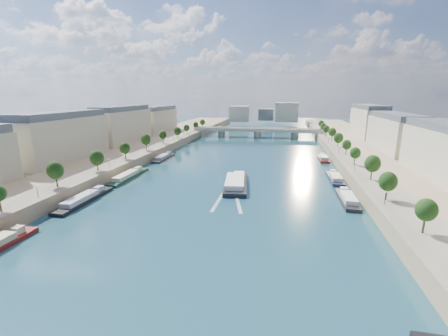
% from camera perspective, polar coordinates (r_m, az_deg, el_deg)
% --- Properties ---
extents(ground, '(700.00, 700.00, 0.00)m').
position_cam_1_polar(ground, '(152.17, 2.52, -0.14)').
color(ground, '#0B2831').
rests_on(ground, ground).
extents(quay_left, '(44.00, 520.00, 5.00)m').
position_cam_1_polar(quay_left, '(177.05, -21.18, 1.75)').
color(quay_left, '#9E8460').
rests_on(quay_left, ground).
extents(quay_right, '(44.00, 520.00, 5.00)m').
position_cam_1_polar(quay_right, '(158.03, 29.29, -0.48)').
color(quay_right, '#9E8460').
rests_on(quay_right, ground).
extents(pave_left, '(14.00, 520.00, 0.10)m').
position_cam_1_polar(pave_left, '(169.05, -16.94, 2.44)').
color(pave_left, gray).
rests_on(pave_left, quay_left).
extents(pave_right, '(14.00, 520.00, 0.10)m').
position_cam_1_polar(pave_right, '(153.40, 24.08, 0.69)').
color(pave_right, gray).
rests_on(pave_right, quay_right).
extents(trees_left, '(4.80, 268.80, 8.26)m').
position_cam_1_polar(trees_left, '(168.93, -16.16, 4.36)').
color(trees_left, '#382B1E').
rests_on(trees_left, ground).
extents(trees_right, '(4.80, 268.80, 8.26)m').
position_cam_1_polar(trees_right, '(161.55, 22.83, 3.40)').
color(trees_right, '#382B1E').
rests_on(trees_right, ground).
extents(lamps_left, '(0.36, 200.36, 4.28)m').
position_cam_1_polar(lamps_left, '(157.80, -17.25, 2.64)').
color(lamps_left, black).
rests_on(lamps_left, ground).
extents(lamps_right, '(0.36, 200.36, 4.28)m').
position_cam_1_polar(lamps_right, '(156.70, 22.20, 2.16)').
color(lamps_right, black).
rests_on(lamps_right, ground).
extents(buildings_left, '(16.00, 226.00, 23.20)m').
position_cam_1_polar(buildings_left, '(191.95, -22.96, 6.70)').
color(buildings_left, '#BAB08F').
rests_on(buildings_left, ground).
extents(buildings_right, '(16.00, 226.00, 23.20)m').
position_cam_1_polar(buildings_right, '(171.22, 32.79, 4.84)').
color(buildings_right, '#BAB08F').
rests_on(buildings_right, ground).
extents(skyline, '(79.00, 42.00, 22.00)m').
position_cam_1_polar(skyline, '(366.63, 8.37, 10.30)').
color(skyline, '#BAB08F').
rests_on(skyline, ground).
extents(bridge, '(112.00, 12.00, 8.15)m').
position_cam_1_polar(bridge, '(264.74, 6.39, 6.93)').
color(bridge, '#C1B79E').
rests_on(bridge, ground).
extents(tour_barge, '(12.66, 32.06, 4.24)m').
position_cam_1_polar(tour_barge, '(123.80, 2.23, -2.85)').
color(tour_barge, black).
rests_on(tour_barge, ground).
extents(wake, '(10.73, 26.00, 0.04)m').
position_cam_1_polar(wake, '(108.73, 0.85, -5.94)').
color(wake, silver).
rests_on(wake, ground).
extents(moored_barges_left, '(5.00, 161.17, 3.60)m').
position_cam_1_polar(moored_barges_left, '(119.28, -24.12, -4.96)').
color(moored_barges_left, '#1D1C3E').
rests_on(moored_barges_left, ground).
extents(moored_barges_right, '(5.00, 163.88, 3.60)m').
position_cam_1_polar(moored_barges_right, '(116.78, 22.25, -5.17)').
color(moored_barges_right, black).
rests_on(moored_barges_right, ground).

